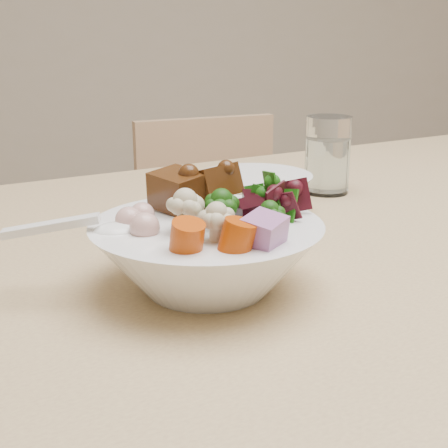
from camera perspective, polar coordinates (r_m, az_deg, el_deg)
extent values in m
cube|color=#D2B67C|center=(0.97, 19.51, -0.17)|extent=(1.89, 1.31, 0.04)
cube|color=tan|center=(1.62, 0.70, -6.26)|extent=(0.42, 0.42, 0.04)
cube|color=tan|center=(1.70, -1.66, 2.57)|extent=(0.39, 0.06, 0.43)
cylinder|color=tan|center=(1.53, -2.70, -16.99)|extent=(0.03, 0.03, 0.40)
cylinder|color=tan|center=(1.65, 8.41, -14.36)|extent=(0.03, 0.03, 0.40)
cylinder|color=tan|center=(1.80, -6.35, -11.44)|extent=(0.03, 0.03, 0.40)
cylinder|color=tan|center=(1.91, 3.30, -9.65)|extent=(0.03, 0.03, 0.40)
sphere|color=black|center=(0.60, -0.23, 0.87)|extent=(0.04, 0.04, 0.04)
sphere|color=beige|center=(0.59, -3.55, 0.61)|extent=(0.04, 0.04, 0.04)
cube|color=black|center=(0.65, 2.98, 1.54)|extent=(0.04, 0.04, 0.03)
cube|color=#9A5D97|center=(0.56, 3.63, -0.90)|extent=(0.05, 0.05, 0.04)
cylinder|color=#C43A05|center=(0.54, -3.41, -1.41)|extent=(0.04, 0.04, 0.03)
sphere|color=#CF9A91|center=(0.60, -7.27, -0.30)|extent=(0.03, 0.03, 0.03)
ellipsoid|color=white|center=(0.61, -9.70, -0.67)|extent=(0.06, 0.05, 0.02)
cube|color=white|center=(0.62, -15.56, -0.18)|extent=(0.10, 0.04, 0.02)
cylinder|color=white|center=(1.02, 9.44, 6.24)|extent=(0.07, 0.07, 0.12)
cylinder|color=white|center=(1.02, 9.40, 5.39)|extent=(0.06, 0.06, 0.08)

